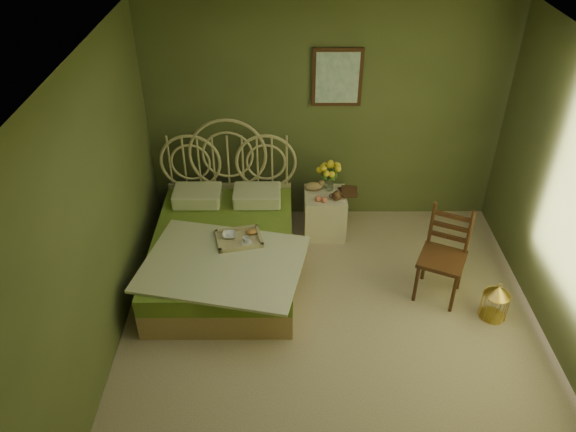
{
  "coord_description": "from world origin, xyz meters",
  "views": [
    {
      "loc": [
        -0.44,
        -3.53,
        3.94
      ],
      "look_at": [
        -0.42,
        1.0,
        0.8
      ],
      "focal_mm": 35.0,
      "sensor_mm": 36.0,
      "label": 1
    }
  ],
  "objects_px": {
    "nightstand": "(325,207)",
    "birdcage": "(495,302)",
    "bed": "(224,248)",
    "chair": "(442,248)"
  },
  "relations": [
    {
      "from": "bed",
      "to": "chair",
      "type": "relative_size",
      "value": 2.23
    },
    {
      "from": "nightstand",
      "to": "birdcage",
      "type": "bearing_deg",
      "value": -42.4
    },
    {
      "from": "nightstand",
      "to": "chair",
      "type": "xyz_separation_m",
      "value": [
        1.08,
        -1.03,
        0.19
      ]
    },
    {
      "from": "nightstand",
      "to": "bed",
      "type": "bearing_deg",
      "value": -147.42
    },
    {
      "from": "chair",
      "to": "nightstand",
      "type": "bearing_deg",
      "value": 161.28
    },
    {
      "from": "chair",
      "to": "birdcage",
      "type": "xyz_separation_m",
      "value": [
        0.48,
        -0.4,
        -0.35
      ]
    },
    {
      "from": "nightstand",
      "to": "birdcage",
      "type": "height_order",
      "value": "nightstand"
    },
    {
      "from": "bed",
      "to": "birdcage",
      "type": "xyz_separation_m",
      "value": [
        2.67,
        -0.71,
        -0.11
      ]
    },
    {
      "from": "bed",
      "to": "nightstand",
      "type": "xyz_separation_m",
      "value": [
        1.11,
        0.71,
        0.05
      ]
    },
    {
      "from": "chair",
      "to": "birdcage",
      "type": "distance_m",
      "value": 0.72
    }
  ]
}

